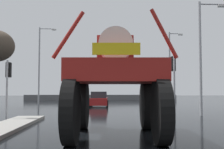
# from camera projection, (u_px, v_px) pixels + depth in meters

# --- Properties ---
(ground_plane) EXTENTS (120.00, 120.00, 0.00)m
(ground_plane) POSITION_uv_depth(u_px,v_px,m) (100.00, 111.00, 21.91)
(ground_plane) COLOR black
(oversize_sprayer) EXTENTS (3.86, 5.67, 4.18)m
(oversize_sprayer) POSITION_uv_depth(u_px,v_px,m) (115.00, 81.00, 9.99)
(oversize_sprayer) COLOR black
(oversize_sprayer) RESTS_ON ground
(sedan_ahead) EXTENTS (1.97, 4.14, 1.52)m
(sedan_ahead) POSITION_uv_depth(u_px,v_px,m) (99.00, 99.00, 27.69)
(sedan_ahead) COLOR maroon
(sedan_ahead) RESTS_ON ground
(traffic_signal_near_left) EXTENTS (0.24, 0.54, 3.33)m
(traffic_signal_near_left) POSITION_uv_depth(u_px,v_px,m) (8.00, 77.00, 15.08)
(traffic_signal_near_left) COLOR #A8AAAF
(traffic_signal_near_left) RESTS_ON ground
(traffic_signal_near_right) EXTENTS (0.24, 0.54, 3.71)m
(traffic_signal_near_right) POSITION_uv_depth(u_px,v_px,m) (173.00, 72.00, 15.46)
(traffic_signal_near_right) COLOR #A8AAAF
(traffic_signal_near_right) RESTS_ON ground
(streetlight_near_right) EXTENTS (1.84, 0.24, 7.58)m
(streetlight_near_right) POSITION_uv_depth(u_px,v_px,m) (202.00, 52.00, 17.87)
(streetlight_near_right) COLOR #A8AAAF
(streetlight_near_right) RESTS_ON ground
(streetlight_far_left) EXTENTS (2.04, 0.24, 9.15)m
(streetlight_far_left) POSITION_uv_depth(u_px,v_px,m) (40.00, 62.00, 31.99)
(streetlight_far_left) COLOR #A8AAAF
(streetlight_far_left) RESTS_ON ground
(streetlight_far_right) EXTENTS (1.59, 0.24, 8.17)m
(streetlight_far_right) POSITION_uv_depth(u_px,v_px,m) (171.00, 65.00, 30.12)
(streetlight_far_right) COLOR #A8AAAF
(streetlight_far_right) RESTS_ON ground
(roadside_barrier) EXTENTS (24.63, 0.24, 0.90)m
(roadside_barrier) POSITION_uv_depth(u_px,v_px,m) (101.00, 98.00, 43.55)
(roadside_barrier) COLOR #59595B
(roadside_barrier) RESTS_ON ground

